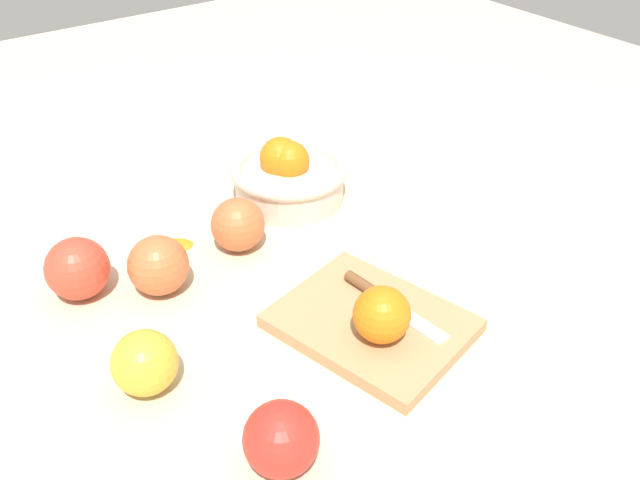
% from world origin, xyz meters
% --- Properties ---
extents(ground_plane, '(2.40, 2.40, 0.00)m').
position_xyz_m(ground_plane, '(0.00, 0.00, 0.00)').
color(ground_plane, beige).
extents(bowl, '(0.18, 0.18, 0.10)m').
position_xyz_m(bowl, '(-0.17, 0.13, 0.04)').
color(bowl, beige).
rests_on(bowl, ground_plane).
extents(cutting_board, '(0.25, 0.22, 0.02)m').
position_xyz_m(cutting_board, '(0.13, 0.04, 0.01)').
color(cutting_board, tan).
rests_on(cutting_board, ground_plane).
extents(orange_on_board, '(0.07, 0.07, 0.07)m').
position_xyz_m(orange_on_board, '(0.16, 0.03, 0.05)').
color(orange_on_board, orange).
rests_on(orange_on_board, cutting_board).
extents(knife, '(0.16, 0.04, 0.01)m').
position_xyz_m(knife, '(0.11, 0.07, 0.02)').
color(knife, silver).
rests_on(knife, cutting_board).
extents(apple_front_right, '(0.07, 0.07, 0.07)m').
position_xyz_m(apple_front_right, '(0.06, -0.21, 0.04)').
color(apple_front_right, gold).
rests_on(apple_front_right, ground_plane).
extents(apple_front_right_2, '(0.07, 0.07, 0.07)m').
position_xyz_m(apple_front_right_2, '(0.23, -0.15, 0.04)').
color(apple_front_right_2, red).
rests_on(apple_front_right_2, ground_plane).
extents(apple_mid_left, '(0.07, 0.07, 0.07)m').
position_xyz_m(apple_mid_left, '(-0.11, 0.00, 0.04)').
color(apple_mid_left, '#CC6638').
rests_on(apple_mid_left, ground_plane).
extents(apple_front_left, '(0.08, 0.08, 0.08)m').
position_xyz_m(apple_front_left, '(-0.08, -0.13, 0.04)').
color(apple_front_left, '#CC6638').
rests_on(apple_front_left, ground_plane).
extents(apple_front_left_2, '(0.08, 0.08, 0.08)m').
position_xyz_m(apple_front_left_2, '(-0.13, -0.21, 0.04)').
color(apple_front_left_2, '#D6422D').
rests_on(apple_front_left_2, ground_plane).
extents(citrus_peel, '(0.06, 0.06, 0.01)m').
position_xyz_m(citrus_peel, '(-0.16, -0.07, 0.00)').
color(citrus_peel, orange).
rests_on(citrus_peel, ground_plane).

